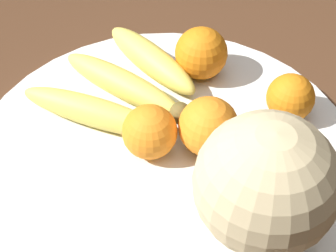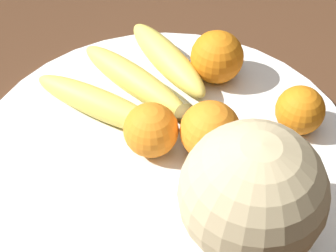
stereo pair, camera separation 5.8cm
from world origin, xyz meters
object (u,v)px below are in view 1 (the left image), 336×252
Objects in this scene: orange_front_left at (201,53)px; orange_back_left at (150,132)px; kitchen_table at (176,198)px; orange_mid_center at (291,97)px; melon at (266,184)px; banana_bunch at (124,85)px; orange_front_right at (209,127)px; fruit_bowl at (168,160)px.

orange_front_left is 0.15m from orange_back_left.
orange_mid_center is (-0.08, -0.12, 0.14)m from kitchen_table.
melon is at bearing 108.18° from orange_mid_center.
kitchen_table is 0.16m from banana_bunch.
orange_back_left is (0.10, 0.14, 0.00)m from orange_mid_center.
orange_front_left is at bearing 0.32° from orange_mid_center.
orange_back_left is (0.02, 0.03, 0.14)m from kitchen_table.
fruit_bowl is at bearing 53.82° from orange_front_right.
fruit_bowl is 6.59× the size of orange_front_right.
fruit_bowl is 7.80× the size of orange_mid_center.
banana_bunch is at bearing -13.61° from kitchen_table.
orange_front_right is (-0.08, 0.10, 0.00)m from orange_front_left.
melon is 0.16m from orange_back_left.
fruit_bowl is 6.67× the size of orange_front_left.
banana_bunch is 3.11× the size of orange_back_left.
kitchen_table is 0.23m from melon.
orange_front_left is at bearing -51.99° from orange_front_right.
orange_front_left and orange_front_right have the same top height.
orange_front_right reaches higher than fruit_bowl.
melon reaches higher than orange_mid_center.
melon is 2.24× the size of orange_back_left.
orange_mid_center is at bearing -179.68° from orange_front_left.
melon is 0.72× the size of banana_bunch.
melon is at bearing 138.69° from orange_front_left.
orange_front_right is at bearing -138.66° from orange_back_left.
kitchen_table is at bearing -78.97° from fruit_bowl.
orange_front_left reaches higher than kitchen_table.
orange_front_right is 0.07m from orange_back_left.
melon is at bearing 150.46° from orange_front_right.
orange_front_left is (-0.05, -0.09, 0.01)m from banana_bunch.
kitchen_table is 8.69× the size of melon.
orange_back_left is (-0.08, 0.05, 0.01)m from banana_bunch.
orange_back_left is at bearing 55.85° from orange_mid_center.
orange_mid_center is at bearing -153.57° from banana_bunch.
fruit_bowl is at bearing 110.12° from orange_front_left.
orange_front_left is 1.17× the size of orange_mid_center.
kitchen_table is 17.79× the size of orange_front_right.
banana_bunch is at bearing -32.88° from orange_back_left.
orange_front_left reaches higher than fruit_bowl.
orange_front_right reaches higher than banana_bunch.
orange_back_left is at bearing -5.28° from melon.
orange_back_left is at bearing 13.78° from fruit_bowl.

